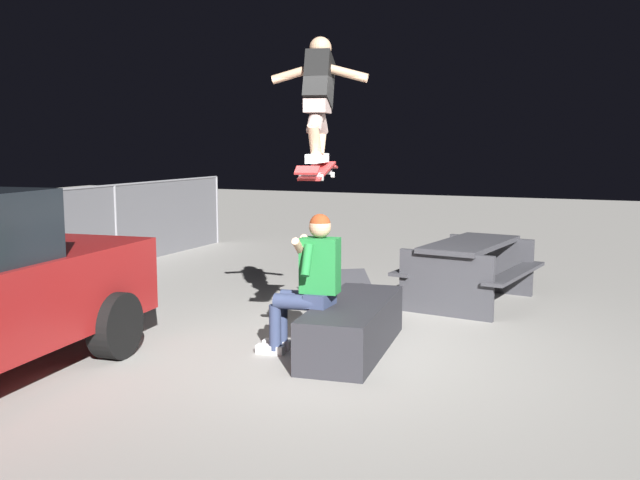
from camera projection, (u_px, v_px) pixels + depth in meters
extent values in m
plane|color=gray|center=(337.00, 354.00, 6.60)|extent=(40.00, 40.00, 0.00)
cube|color=#28282D|center=(353.00, 327.00, 6.68)|extent=(1.84, 0.81, 0.46)
cube|color=#2D3856|center=(320.00, 299.00, 6.50)|extent=(0.32, 0.20, 0.12)
cube|color=#1E7233|center=(320.00, 265.00, 6.46)|extent=(0.24, 0.36, 0.50)
sphere|color=tan|center=(320.00, 227.00, 6.42)|extent=(0.20, 0.20, 0.20)
sphere|color=maroon|center=(320.00, 224.00, 6.41)|extent=(0.19, 0.19, 0.19)
cylinder|color=#1E7233|center=(307.00, 260.00, 6.28)|extent=(0.20, 0.10, 0.29)
cylinder|color=tan|center=(299.00, 247.00, 6.37)|extent=(0.24, 0.10, 0.19)
cylinder|color=#1E7233|center=(320.00, 254.00, 6.66)|extent=(0.20, 0.10, 0.29)
cylinder|color=tan|center=(307.00, 244.00, 6.60)|extent=(0.24, 0.10, 0.19)
cylinder|color=#2D3856|center=(296.00, 302.00, 6.48)|extent=(0.18, 0.41, 0.14)
cylinder|color=#2D3856|center=(275.00, 328.00, 6.57)|extent=(0.11, 0.11, 0.42)
cube|color=white|center=(270.00, 349.00, 6.61)|extent=(0.13, 0.27, 0.08)
cylinder|color=#2D3856|center=(302.00, 298.00, 6.65)|extent=(0.18, 0.41, 0.14)
cylinder|color=#2D3856|center=(282.00, 323.00, 6.74)|extent=(0.11, 0.11, 0.42)
cube|color=white|center=(277.00, 344.00, 6.78)|extent=(0.13, 0.27, 0.08)
cube|color=#B72D2D|center=(317.00, 171.00, 6.47)|extent=(0.82, 0.36, 0.15)
cube|color=#B72D2D|center=(327.00, 167.00, 6.91)|extent=(0.16, 0.22, 0.04)
cube|color=#B72D2D|center=(307.00, 170.00, 6.03)|extent=(0.16, 0.22, 0.07)
cube|color=#99999E|center=(323.00, 172.00, 6.75)|extent=(0.10, 0.17, 0.04)
cylinder|color=white|center=(314.00, 175.00, 6.77)|extent=(0.06, 0.04, 0.05)
cylinder|color=white|center=(333.00, 175.00, 6.73)|extent=(0.06, 0.04, 0.05)
cube|color=#99999E|center=(311.00, 175.00, 6.20)|extent=(0.10, 0.17, 0.04)
cylinder|color=white|center=(301.00, 178.00, 6.22)|extent=(0.06, 0.04, 0.05)
cylinder|color=white|center=(321.00, 178.00, 6.19)|extent=(0.06, 0.04, 0.05)
cube|color=white|center=(321.00, 158.00, 6.63)|extent=(0.28, 0.15, 0.08)
cube|color=white|center=(313.00, 159.00, 6.28)|extent=(0.28, 0.15, 0.08)
cylinder|color=tan|center=(320.00, 140.00, 6.56)|extent=(0.25, 0.15, 0.31)
cylinder|color=gray|center=(319.00, 118.00, 6.46)|extent=(0.35, 0.20, 0.33)
cylinder|color=tan|center=(315.00, 140.00, 6.31)|extent=(0.25, 0.15, 0.31)
cylinder|color=gray|center=(316.00, 117.00, 6.35)|extent=(0.35, 0.20, 0.33)
cube|color=gray|center=(317.00, 106.00, 6.39)|extent=(0.34, 0.26, 0.12)
cube|color=black|center=(319.00, 79.00, 6.44)|extent=(0.49, 0.31, 0.52)
sphere|color=tan|center=(320.00, 48.00, 6.46)|extent=(0.20, 0.20, 0.20)
cylinder|color=tan|center=(296.00, 73.00, 6.49)|extent=(0.17, 0.45, 0.19)
cylinder|color=tan|center=(344.00, 72.00, 6.41)|extent=(0.17, 0.45, 0.19)
cube|color=#38383D|center=(344.00, 301.00, 8.67)|extent=(1.41, 1.29, 0.06)
cube|color=#38383D|center=(344.00, 294.00, 8.66)|extent=(1.37, 1.26, 0.42)
cube|color=#38383D|center=(319.00, 293.00, 8.79)|extent=(0.92, 0.61, 0.20)
cube|color=#38383D|center=(369.00, 297.00, 8.54)|extent=(0.92, 0.61, 0.20)
cube|color=#38383D|center=(470.00, 244.00, 8.60)|extent=(1.79, 0.95, 0.06)
cube|color=#38383D|center=(427.00, 265.00, 8.93)|extent=(1.72, 0.49, 0.04)
cube|color=#38383D|center=(515.00, 273.00, 8.36)|extent=(1.72, 0.49, 0.04)
cube|color=#38383D|center=(490.00, 264.00, 9.30)|extent=(0.22, 1.10, 0.72)
cube|color=#38383D|center=(445.00, 284.00, 8.00)|extent=(0.22, 1.10, 0.72)
cylinder|color=slate|center=(116.00, 226.00, 11.14)|extent=(0.05, 0.05, 1.27)
cylinder|color=slate|center=(217.00, 210.00, 13.88)|extent=(0.05, 0.05, 1.27)
cylinder|color=black|center=(115.00, 325.00, 6.45)|extent=(0.62, 0.28, 0.60)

